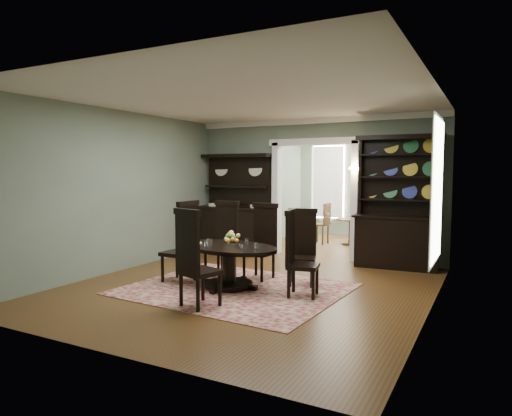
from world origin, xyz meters
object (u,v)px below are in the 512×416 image
Objects in this scene: sideboard at (235,218)px; parlor_table at (350,228)px; welsh_dresser at (398,220)px; dining_table at (229,258)px.

sideboard is 3.16× the size of parlor_table.
welsh_dresser is at bearing -54.97° from parlor_table.
sideboard is 3.07m from parlor_table.
dining_table is 0.74× the size of welsh_dresser.
dining_table is 5.12m from parlor_table.
welsh_dresser is at bearing -0.65° from sideboard.
parlor_table is at bearing 93.22° from dining_table.
dining_table is 2.63× the size of parlor_table.
sideboard is (-1.56, 2.87, 0.31)m from dining_table.
welsh_dresser is 2.78m from parlor_table.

